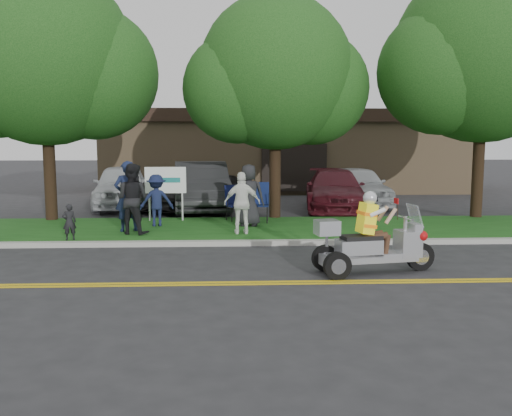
{
  "coord_description": "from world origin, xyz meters",
  "views": [
    {
      "loc": [
        -0.88,
        -9.99,
        2.57
      ],
      "look_at": [
        -0.34,
        2.0,
        1.05
      ],
      "focal_mm": 38.0,
      "sensor_mm": 36.0,
      "label": 1
    }
  ],
  "objects_px": {
    "spectator_adult_mid": "(132,199)",
    "parked_car_mid": "(188,189)",
    "parked_car_left": "(201,186)",
    "spectator_adult_right": "(242,203)",
    "trike_scooter": "(370,245)",
    "lawn_chair_a": "(259,200)",
    "spectator_adult_left": "(127,196)",
    "parked_car_far_left": "(122,186)",
    "parked_car_right": "(335,190)",
    "parked_car_far_right": "(357,186)",
    "lawn_chair_b": "(235,200)"
  },
  "relations": [
    {
      "from": "lawn_chair_a",
      "to": "lawn_chair_b",
      "type": "xyz_separation_m",
      "value": [
        -0.71,
        0.3,
        -0.06
      ]
    },
    {
      "from": "parked_car_left",
      "to": "parked_car_mid",
      "type": "distance_m",
      "value": 0.73
    },
    {
      "from": "trike_scooter",
      "to": "lawn_chair_a",
      "type": "height_order",
      "value": "trike_scooter"
    },
    {
      "from": "spectator_adult_right",
      "to": "parked_car_far_left",
      "type": "bearing_deg",
      "value": -58.97
    },
    {
      "from": "spectator_adult_right",
      "to": "parked_car_mid",
      "type": "bearing_deg",
      "value": -76.09
    },
    {
      "from": "lawn_chair_b",
      "to": "parked_car_far_left",
      "type": "distance_m",
      "value": 5.88
    },
    {
      "from": "spectator_adult_right",
      "to": "parked_car_right",
      "type": "height_order",
      "value": "spectator_adult_right"
    },
    {
      "from": "trike_scooter",
      "to": "spectator_adult_left",
      "type": "bearing_deg",
      "value": 130.64
    },
    {
      "from": "trike_scooter",
      "to": "spectator_adult_left",
      "type": "height_order",
      "value": "spectator_adult_left"
    },
    {
      "from": "trike_scooter",
      "to": "parked_car_left",
      "type": "distance_m",
      "value": 10.34
    },
    {
      "from": "lawn_chair_b",
      "to": "spectator_adult_mid",
      "type": "bearing_deg",
      "value": -159.92
    },
    {
      "from": "spectator_adult_left",
      "to": "parked_car_left",
      "type": "distance_m",
      "value": 5.37
    },
    {
      "from": "lawn_chair_a",
      "to": "parked_car_mid",
      "type": "distance_m",
      "value": 4.66
    },
    {
      "from": "spectator_adult_right",
      "to": "parked_car_left",
      "type": "xyz_separation_m",
      "value": [
        -1.39,
        5.64,
        -0.04
      ]
    },
    {
      "from": "spectator_adult_left",
      "to": "parked_car_left",
      "type": "height_order",
      "value": "spectator_adult_left"
    },
    {
      "from": "spectator_adult_mid",
      "to": "parked_car_mid",
      "type": "relative_size",
      "value": 0.34
    },
    {
      "from": "spectator_adult_right",
      "to": "parked_car_left",
      "type": "relative_size",
      "value": 0.3
    },
    {
      "from": "spectator_adult_left",
      "to": "parked_car_far_left",
      "type": "relative_size",
      "value": 0.39
    },
    {
      "from": "parked_car_mid",
      "to": "parked_car_far_left",
      "type": "bearing_deg",
      "value": -168.29
    },
    {
      "from": "spectator_adult_right",
      "to": "parked_car_far_left",
      "type": "distance_m",
      "value": 7.88
    },
    {
      "from": "trike_scooter",
      "to": "parked_car_right",
      "type": "distance_m",
      "value": 9.56
    },
    {
      "from": "spectator_adult_left",
      "to": "parked_car_right",
      "type": "distance_m",
      "value": 8.26
    },
    {
      "from": "parked_car_far_left",
      "to": "parked_car_far_right",
      "type": "height_order",
      "value": "parked_car_far_left"
    },
    {
      "from": "spectator_adult_left",
      "to": "parked_car_mid",
      "type": "distance_m",
      "value": 5.74
    },
    {
      "from": "lawn_chair_b",
      "to": "spectator_adult_left",
      "type": "relative_size",
      "value": 0.57
    },
    {
      "from": "spectator_adult_mid",
      "to": "parked_car_far_right",
      "type": "xyz_separation_m",
      "value": [
        7.49,
        6.53,
        -0.25
      ]
    },
    {
      "from": "parked_car_mid",
      "to": "spectator_adult_left",
      "type": "bearing_deg",
      "value": -82.14
    },
    {
      "from": "parked_car_mid",
      "to": "spectator_adult_right",
      "type": "bearing_deg",
      "value": -53.01
    },
    {
      "from": "spectator_adult_left",
      "to": "parked_car_right",
      "type": "height_order",
      "value": "spectator_adult_left"
    },
    {
      "from": "spectator_adult_mid",
      "to": "parked_car_mid",
      "type": "distance_m",
      "value": 6.12
    },
    {
      "from": "spectator_adult_mid",
      "to": "parked_car_left",
      "type": "distance_m",
      "value": 5.72
    },
    {
      "from": "spectator_adult_mid",
      "to": "parked_car_left",
      "type": "bearing_deg",
      "value": -85.67
    },
    {
      "from": "spectator_adult_mid",
      "to": "lawn_chair_b",
      "type": "bearing_deg",
      "value": -119.64
    },
    {
      "from": "parked_car_left",
      "to": "parked_car_right",
      "type": "relative_size",
      "value": 1.06
    },
    {
      "from": "lawn_chair_b",
      "to": "spectator_adult_right",
      "type": "bearing_deg",
      "value": -106.97
    },
    {
      "from": "parked_car_mid",
      "to": "parked_car_right",
      "type": "height_order",
      "value": "parked_car_mid"
    },
    {
      "from": "spectator_adult_mid",
      "to": "parked_car_left",
      "type": "height_order",
      "value": "spectator_adult_mid"
    },
    {
      "from": "parked_car_far_left",
      "to": "parked_car_far_right",
      "type": "distance_m",
      "value": 9.04
    },
    {
      "from": "lawn_chair_a",
      "to": "spectator_adult_mid",
      "type": "distance_m",
      "value": 4.0
    },
    {
      "from": "trike_scooter",
      "to": "parked_car_far_left",
      "type": "xyz_separation_m",
      "value": [
        -6.83,
        10.49,
        0.27
      ]
    },
    {
      "from": "parked_car_left",
      "to": "spectator_adult_mid",
      "type": "bearing_deg",
      "value": -110.83
    },
    {
      "from": "lawn_chair_b",
      "to": "parked_car_right",
      "type": "height_order",
      "value": "parked_car_right"
    },
    {
      "from": "spectator_adult_mid",
      "to": "parked_car_mid",
      "type": "xyz_separation_m",
      "value": [
        0.99,
        6.03,
        -0.27
      ]
    },
    {
      "from": "parked_car_left",
      "to": "spectator_adult_left",
      "type": "bearing_deg",
      "value": -114.16
    },
    {
      "from": "parked_car_far_left",
      "to": "parked_car_far_right",
      "type": "relative_size",
      "value": 1.06
    },
    {
      "from": "spectator_adult_left",
      "to": "parked_car_mid",
      "type": "bearing_deg",
      "value": -123.54
    },
    {
      "from": "spectator_adult_right",
      "to": "parked_car_mid",
      "type": "xyz_separation_m",
      "value": [
        -1.89,
        6.15,
        -0.16
      ]
    },
    {
      "from": "spectator_adult_left",
      "to": "parked_car_left",
      "type": "bearing_deg",
      "value": -129.91
    },
    {
      "from": "lawn_chair_a",
      "to": "spectator_adult_left",
      "type": "xyz_separation_m",
      "value": [
        -3.63,
        -1.62,
        0.29
      ]
    },
    {
      "from": "lawn_chair_b",
      "to": "spectator_adult_mid",
      "type": "xyz_separation_m",
      "value": [
        -2.71,
        -2.35,
        0.32
      ]
    }
  ]
}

